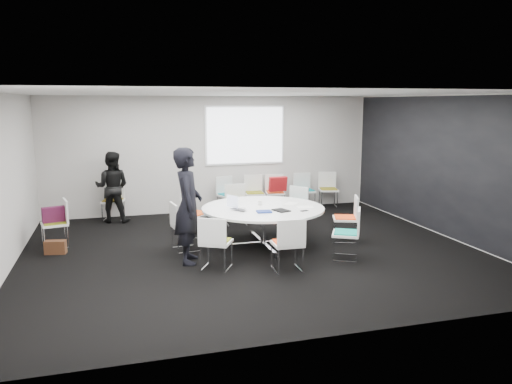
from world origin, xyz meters
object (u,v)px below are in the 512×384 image
object	(u,v)px
chair_ring_c	(237,213)
chair_back_e	(328,196)
chair_ring_e	(185,235)
chair_back_b	(255,200)
chair_spare_left	(56,232)
brown_bag	(55,247)
chair_ring_d	(196,222)
chair_ring_f	(216,253)
chair_back_a	(229,202)
person_back	(112,187)
chair_ring_a	(345,227)
maroon_bag	(54,214)
chair_ring_b	(294,216)
chair_back_d	(304,198)
chair_ring_h	(346,243)
conference_table	(263,217)
chair_person_back	(113,208)
person_main	(188,206)
chair_ring_g	(288,254)
laptop	(240,209)
chair_back_c	(275,199)
cup	(260,203)

from	to	relation	value
chair_ring_c	chair_back_e	bearing A→B (deg)	-151.65
chair_ring_e	chair_back_b	xyz separation A→B (m)	(2.10, 2.82, 0.00)
chair_back_b	chair_spare_left	bearing A→B (deg)	29.70
chair_ring_e	brown_bag	xyz separation A→B (m)	(-2.24, 0.42, -0.16)
chair_ring_d	chair_ring_f	distance (m)	2.12
chair_back_a	person_back	xyz separation A→B (m)	(-2.68, -0.14, 0.52)
chair_ring_a	maroon_bag	size ratio (longest dim) A/B	2.20
chair_ring_b	chair_back_a	xyz separation A→B (m)	(-1.00, 1.83, 0.00)
chair_ring_e	chair_spare_left	world-z (taller)	same
chair_back_a	brown_bag	size ratio (longest dim) A/B	2.44
chair_ring_d	chair_back_d	xyz separation A→B (m)	(3.05, 1.87, 0.00)
chair_ring_h	maroon_bag	size ratio (longest dim) A/B	2.20
conference_table	chair_person_back	world-z (taller)	chair_person_back
chair_ring_b	person_main	xyz separation A→B (m)	(-2.47, -1.64, 0.69)
chair_back_b	person_main	xyz separation A→B (m)	(-2.13, -3.50, 0.69)
chair_back_b	person_main	distance (m)	4.16
chair_ring_g	chair_back_e	distance (m)	5.13
chair_ring_g	brown_bag	xyz separation A→B (m)	(-3.65, 1.99, -0.16)
chair_person_back	laptop	distance (m)	3.77
conference_table	chair_ring_d	world-z (taller)	chair_ring_d
chair_back_d	chair_back_e	bearing A→B (deg)	179.92
chair_back_c	chair_back_e	size ratio (longest dim) A/B	1.00
chair_ring_c	chair_back_c	size ratio (longest dim) A/B	1.00
chair_ring_a	cup	distance (m)	1.73
chair_ring_f	cup	bearing A→B (deg)	77.86
chair_ring_d	laptop	distance (m)	1.39
chair_ring_a	chair_back_b	xyz separation A→B (m)	(-0.97, 3.04, 0.00)
chair_back_e	chair_person_back	bearing A→B (deg)	13.86
chair_back_b	person_back	bearing A→B (deg)	8.74
chair_ring_b	chair_ring_e	bearing A→B (deg)	73.91
chair_ring_g	conference_table	bearing A→B (deg)	90.19
chair_ring_e	chair_back_d	bearing A→B (deg)	121.44
chair_back_c	chair_back_e	distance (m)	1.45
maroon_bag	laptop	bearing A→B (deg)	-18.03
chair_ring_b	person_main	size ratio (longest dim) A/B	0.46
chair_back_a	chair_back_d	size ratio (longest dim) A/B	1.00
chair_back_b	person_main	bearing A→B (deg)	64.37
chair_ring_b	chair_back_a	world-z (taller)	same
chair_ring_a	chair_ring_g	world-z (taller)	same
chair_person_back	cup	world-z (taller)	chair_person_back
chair_back_e	chair_ring_d	bearing A→B (deg)	40.51
chair_ring_d	chair_ring_e	world-z (taller)	same
conference_table	chair_ring_e	world-z (taller)	chair_ring_e
chair_ring_d	chair_ring_c	bearing A→B (deg)	170.45
conference_table	chair_back_c	xyz separation A→B (m)	(1.17, 2.84, -0.27)
chair_back_d	cup	bearing A→B (deg)	53.90
chair_ring_b	chair_ring_e	xyz separation A→B (m)	(-2.45, -0.95, 0.00)
chair_back_b	chair_back_e	xyz separation A→B (m)	(1.96, -0.00, 0.00)
chair_back_d	maroon_bag	xyz separation A→B (m)	(-5.70, -1.95, 0.34)
conference_table	chair_ring_a	world-z (taller)	chair_ring_a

